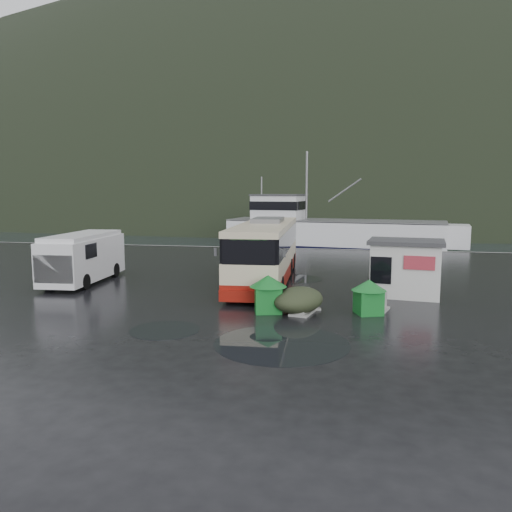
% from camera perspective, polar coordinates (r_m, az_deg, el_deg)
% --- Properties ---
extents(ground, '(160.00, 160.00, 0.00)m').
position_cam_1_polar(ground, '(23.08, -4.77, -4.71)').
color(ground, black).
rests_on(ground, ground).
extents(harbor_water, '(300.00, 180.00, 0.02)m').
position_cam_1_polar(harbor_water, '(131.98, 7.98, 5.31)').
color(harbor_water, black).
rests_on(harbor_water, ground).
extents(quay_edge, '(160.00, 0.60, 1.50)m').
position_cam_1_polar(quay_edge, '(42.46, 2.36, 0.90)').
color(quay_edge, '#999993').
rests_on(quay_edge, ground).
extents(headland, '(780.00, 540.00, 570.00)m').
position_cam_1_polar(headland, '(271.82, 11.47, 6.32)').
color(headland, black).
rests_on(headland, ground).
extents(coach_bus, '(3.54, 12.14, 3.40)m').
position_cam_1_polar(coach_bus, '(26.91, 1.09, -2.93)').
color(coach_bus, beige).
rests_on(coach_bus, ground).
extents(white_van, '(2.55, 6.42, 2.63)m').
position_cam_1_polar(white_van, '(28.19, -19.02, -2.86)').
color(white_van, silver).
rests_on(white_van, ground).
extents(waste_bin_left, '(1.31, 1.31, 1.51)m').
position_cam_1_polar(waste_bin_left, '(20.26, 1.39, -6.41)').
color(waste_bin_left, '#136E24').
rests_on(waste_bin_left, ground).
extents(waste_bin_right, '(1.27, 1.27, 1.38)m').
position_cam_1_polar(waste_bin_right, '(20.44, 12.69, -6.47)').
color(waste_bin_right, '#136E24').
rests_on(waste_bin_right, ground).
extents(dome_tent, '(2.55, 3.01, 1.01)m').
position_cam_1_polar(dome_tent, '(20.31, 4.86, -6.40)').
color(dome_tent, '#2D3520').
rests_on(dome_tent, ground).
extents(ticket_kiosk, '(3.67, 2.98, 2.61)m').
position_cam_1_polar(ticket_kiosk, '(24.37, 16.59, -4.34)').
color(ticket_kiosk, silver).
rests_on(ticket_kiosk, ground).
extents(jersey_barrier_a, '(1.06, 1.63, 0.75)m').
position_cam_1_polar(jersey_barrier_a, '(20.16, 5.41, -6.51)').
color(jersey_barrier_a, '#999993').
rests_on(jersey_barrier_a, ground).
extents(jersey_barrier_b, '(1.15, 1.59, 0.72)m').
position_cam_1_polar(jersey_barrier_b, '(21.23, 5.98, -5.80)').
color(jersey_barrier_b, '#999993').
rests_on(jersey_barrier_b, ground).
extents(jersey_barrier_c, '(1.08, 1.56, 0.71)m').
position_cam_1_polar(jersey_barrier_c, '(20.94, 13.72, -6.17)').
color(jersey_barrier_c, '#999993').
rests_on(jersey_barrier_c, ground).
extents(fishing_trawler, '(26.03, 9.60, 10.18)m').
position_cam_1_polar(fishing_trawler, '(51.47, 8.90, 1.98)').
color(fishing_trawler, silver).
rests_on(fishing_trawler, ground).
extents(puddles, '(7.69, 15.45, 0.01)m').
position_cam_1_polar(puddles, '(19.14, 1.23, -7.23)').
color(puddles, black).
rests_on(puddles, ground).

